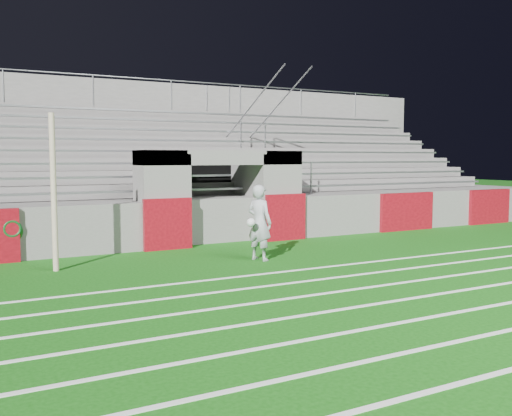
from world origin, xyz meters
TOP-DOWN VIEW (x-y plane):
  - ground at (0.00, 0.00)m, footprint 90.00×90.00m
  - field_post at (-4.86, 1.42)m, footprint 0.12×0.12m
  - field_markings at (0.00, -5.00)m, footprint 28.00×8.09m
  - stadium_structure at (0.00, 7.97)m, footprint 26.00×8.48m
  - goalkeeper_with_ball at (-0.45, 0.45)m, footprint 0.78×0.77m
  - hose_coil at (-5.56, 2.93)m, footprint 0.48×0.13m

SIDE VIEW (x-z plane):
  - ground at x=0.00m, z-range 0.00..0.00m
  - field_markings at x=0.00m, z-range 0.00..0.01m
  - hose_coil at x=-5.56m, z-range 0.47..1.00m
  - goalkeeper_with_ball at x=-0.45m, z-range 0.00..1.78m
  - stadium_structure at x=0.00m, z-range -1.22..4.20m
  - field_post at x=-4.86m, z-range 0.00..3.34m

